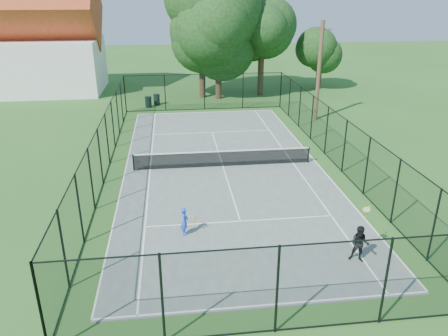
{
  "coord_description": "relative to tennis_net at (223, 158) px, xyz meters",
  "views": [
    {
      "loc": [
        -2.73,
        -22.9,
        9.45
      ],
      "look_at": [
        -0.31,
        -3.0,
        1.2
      ],
      "focal_mm": 35.0,
      "sensor_mm": 36.0,
      "label": 1
    }
  ],
  "objects": [
    {
      "name": "tennis_court",
      "position": [
        0.0,
        0.0,
        -0.55
      ],
      "size": [
        11.0,
        24.0,
        0.06
      ],
      "primitive_type": "cube",
      "color": "#566560",
      "rests_on": "ground"
    },
    {
      "name": "ground",
      "position": [
        0.0,
        0.0,
        -0.58
      ],
      "size": [
        120.0,
        120.0,
        0.0
      ],
      "primitive_type": "plane",
      "color": "#275D1F"
    },
    {
      "name": "tree_far_right",
      "position": [
        12.17,
        19.99,
        2.81
      ],
      "size": [
        4.14,
        4.14,
        5.48
      ],
      "color": "#332114",
      "rests_on": "ground"
    },
    {
      "name": "trash_bin_right",
      "position": [
        -4.04,
        15.09,
        -0.1
      ],
      "size": [
        0.58,
        0.58,
        0.95
      ],
      "color": "black",
      "rests_on": "ground"
    },
    {
      "name": "trash_bin_left",
      "position": [
        -4.73,
        14.33,
        -0.11
      ],
      "size": [
        0.58,
        0.58,
        0.93
      ],
      "color": "black",
      "rests_on": "ground"
    },
    {
      "name": "building",
      "position": [
        -17.0,
        22.0,
        4.35
      ],
      "size": [
        15.3,
        8.15,
        11.87
      ],
      "color": "silver",
      "rests_on": "ground"
    },
    {
      "name": "tennis_net",
      "position": [
        0.0,
        0.0,
        0.0
      ],
      "size": [
        10.08,
        0.08,
        0.95
      ],
      "color": "black",
      "rests_on": "tennis_court"
    },
    {
      "name": "fence",
      "position": [
        0.0,
        0.0,
        0.92
      ],
      "size": [
        13.1,
        26.1,
        3.0
      ],
      "color": "black",
      "rests_on": "ground"
    },
    {
      "name": "tree_near_right",
      "position": [
        5.75,
        17.92,
        4.24
      ],
      "size": [
        5.5,
        5.5,
        7.59
      ],
      "color": "#332114",
      "rests_on": "ground"
    },
    {
      "name": "player_black",
      "position": [
        3.88,
        -9.88,
        0.2
      ],
      "size": [
        0.97,
        1.08,
        2.02
      ],
      "color": "black",
      "rests_on": "tennis_court"
    },
    {
      "name": "tree_near_mid",
      "position": [
        1.61,
        16.85,
        4.64
      ],
      "size": [
        6.48,
        6.48,
        8.47
      ],
      "color": "#332114",
      "rests_on": "ground"
    },
    {
      "name": "tree_near_left",
      "position": [
        0.18,
        17.56,
        5.9
      ],
      "size": [
        8.06,
        8.06,
        10.52
      ],
      "color": "#332114",
      "rests_on": "ground"
    },
    {
      "name": "player_blue",
      "position": [
        -2.44,
        -7.19,
        0.09
      ],
      "size": [
        0.76,
        0.48,
        1.22
      ],
      "color": "blue",
      "rests_on": "tennis_court"
    },
    {
      "name": "utility_pole",
      "position": [
        8.34,
        9.0,
        3.18
      ],
      "size": [
        1.4,
        0.3,
        7.39
      ],
      "color": "#4C3823",
      "rests_on": "ground"
    }
  ]
}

